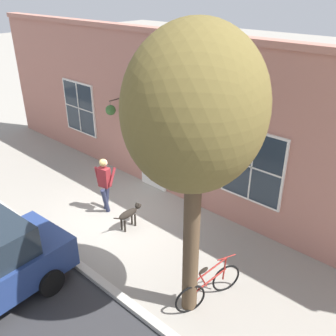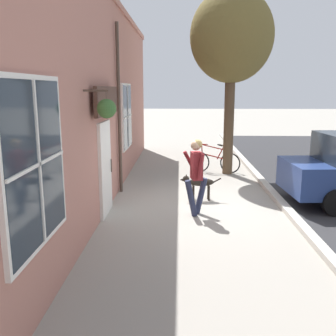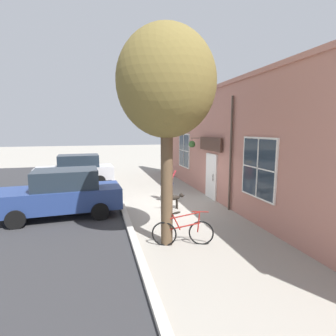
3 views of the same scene
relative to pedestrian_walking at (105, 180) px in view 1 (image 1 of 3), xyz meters
The scene contains 6 objects.
ground_plane 1.20m from the pedestrian_walking, 77.41° to the left, with size 90.00×90.00×0.00m, color gray.
storefront_facade 2.74m from the pedestrian_walking, 166.17° to the left, with size 0.95×18.00×5.12m.
pedestrian_walking is the anchor object (origin of this frame).
dog_on_leash 1.33m from the pedestrian_walking, 83.96° to the left, with size 1.06×0.23×0.66m.
street_tree_by_curb 5.52m from the pedestrian_walking, 74.35° to the left, with size 2.63×2.36×5.86m.
leaning_bicycle 4.61m from the pedestrian_walking, 79.51° to the left, with size 1.68×0.52×1.01m.
Camera 1 is at (5.81, 7.35, 6.31)m, focal length 40.00 mm.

